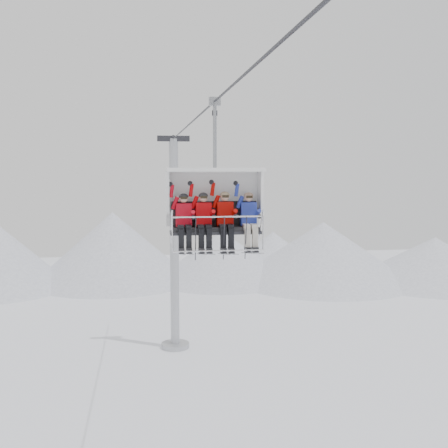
{
  "coord_description": "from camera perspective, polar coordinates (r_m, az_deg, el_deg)",
  "views": [
    {
      "loc": [
        -1.88,
        -13.1,
        11.62
      ],
      "look_at": [
        0.0,
        0.0,
        10.24
      ],
      "focal_mm": 45.0,
      "sensor_mm": 36.0,
      "label": 1
    }
  ],
  "objects": [
    {
      "name": "ridgeline",
      "position": [
        55.84,
        -7.78,
        -3.18
      ],
      "size": [
        72.0,
        21.0,
        7.0
      ],
      "color": "white",
      "rests_on": "ground"
    },
    {
      "name": "lift_tower_right",
      "position": [
        35.63,
        -5.05,
        -3.53
      ],
      "size": [
        2.0,
        1.8,
        13.48
      ],
      "color": "#A5A7AC",
      "rests_on": "ground"
    },
    {
      "name": "haul_cable",
      "position": [
        13.34,
        0.0,
        13.17
      ],
      "size": [
        0.06,
        50.0,
        0.06
      ],
      "primitive_type": "cylinder",
      "rotation": [
        1.57,
        0.0,
        0.0
      ],
      "color": "#2A2B2F",
      "rests_on": "lift_tower_left"
    },
    {
      "name": "chairlift_carrier",
      "position": [
        15.09,
        -1.0,
        2.49
      ],
      "size": [
        2.57,
        1.17,
        3.98
      ],
      "color": "black",
      "rests_on": "haul_cable"
    },
    {
      "name": "skier_far_left",
      "position": [
        14.74,
        -4.08,
        0.44
      ],
      "size": [
        0.41,
        1.69,
        1.64
      ],
      "color": "red",
      "rests_on": "chairlift_carrier"
    },
    {
      "name": "skier_center_left",
      "position": [
        14.78,
        -2.07,
        0.5
      ],
      "size": [
        0.42,
        1.69,
        1.67
      ],
      "color": "#C00408",
      "rests_on": "chairlift_carrier"
    },
    {
      "name": "skier_center_right",
      "position": [
        14.86,
        0.14,
        0.57
      ],
      "size": [
        0.43,
        1.69,
        1.7
      ],
      "color": "#A50702",
      "rests_on": "chairlift_carrier"
    },
    {
      "name": "skier_far_right",
      "position": [
        14.96,
        2.56,
        0.56
      ],
      "size": [
        0.42,
        1.69,
        1.67
      ],
      "color": "#23339D",
      "rests_on": "chairlift_carrier"
    }
  ]
}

